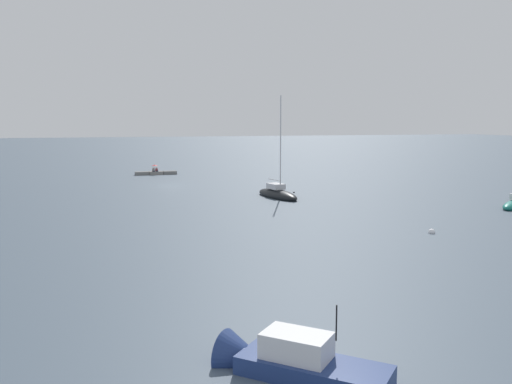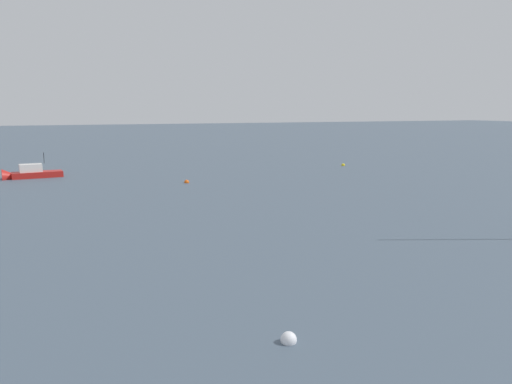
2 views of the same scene
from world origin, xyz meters
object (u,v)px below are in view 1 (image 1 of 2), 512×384
(person_seated_grey_right, at_px, (153,170))
(umbrella_open_red, at_px, (155,165))
(sailboat_black_far, at_px, (277,194))
(mooring_buoy_near, at_px, (432,232))
(motorboat_navy_mid, at_px, (286,363))
(person_seated_maroon_left, at_px, (157,170))

(person_seated_grey_right, distance_m, umbrella_open_red, 0.89)
(sailboat_black_far, height_order, mooring_buoy_near, sailboat_black_far)
(sailboat_black_far, distance_m, motorboat_navy_mid, 48.42)
(person_seated_maroon_left, height_order, sailboat_black_far, sailboat_black_far)
(person_seated_maroon_left, height_order, motorboat_navy_mid, motorboat_navy_mid)
(person_seated_grey_right, distance_m, mooring_buoy_near, 61.19)
(person_seated_grey_right, xyz_separation_m, motorboat_navy_mid, (4.10, 79.90, -0.45))
(sailboat_black_far, bearing_deg, person_seated_maroon_left, -82.32)
(person_seated_maroon_left, relative_size, person_seated_grey_right, 1.00)
(sailboat_black_far, bearing_deg, person_seated_grey_right, -81.47)
(person_seated_grey_right, xyz_separation_m, mooring_buoy_near, (-16.88, 58.81, -0.74))
(person_seated_maroon_left, relative_size, sailboat_black_far, 0.06)
(person_seated_maroon_left, xyz_separation_m, motorboat_navy_mid, (4.66, 79.88, -0.45))
(motorboat_navy_mid, bearing_deg, person_seated_grey_right, 41.25)
(person_seated_maroon_left, distance_m, person_seated_grey_right, 0.56)
(person_seated_grey_right, relative_size, mooring_buoy_near, 1.24)
(sailboat_black_far, bearing_deg, motorboat_navy_mid, 61.06)
(umbrella_open_red, bearing_deg, person_seated_maroon_left, 154.77)
(umbrella_open_red, bearing_deg, motorboat_navy_mid, 86.87)
(person_seated_maroon_left, distance_m, sailboat_black_far, 35.77)
(umbrella_open_red, relative_size, mooring_buoy_near, 2.12)
(person_seated_grey_right, bearing_deg, mooring_buoy_near, 96.93)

